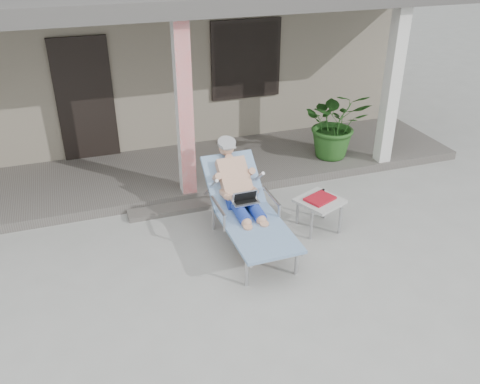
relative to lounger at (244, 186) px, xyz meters
name	(u,v)px	position (x,y,z in m)	size (l,w,h in m)	color
ground	(231,278)	(-0.45, -0.81, -0.81)	(60.00, 60.00, 0.00)	#9E9E99
house	(136,38)	(-0.45, 5.69, 0.86)	(10.40, 5.40, 3.30)	gray
porch_deck	(177,172)	(-0.45, 2.19, -0.73)	(10.00, 2.00, 0.15)	#605B56
porch_overhang	(167,6)	(-0.45, 2.14, 1.98)	(10.00, 2.30, 2.85)	silver
porch_step	(194,205)	(-0.45, 1.04, -0.77)	(2.00, 0.30, 0.07)	#605B56
lounger	(244,186)	(0.00, 0.00, 0.00)	(0.78, 2.03, 1.31)	#B7B7BC
side_table	(320,202)	(1.08, -0.10, -0.39)	(0.73, 0.73, 0.50)	#B2B3AE
potted_palm	(336,123)	(2.33, 1.78, -0.04)	(1.11, 0.97, 1.24)	#26591E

